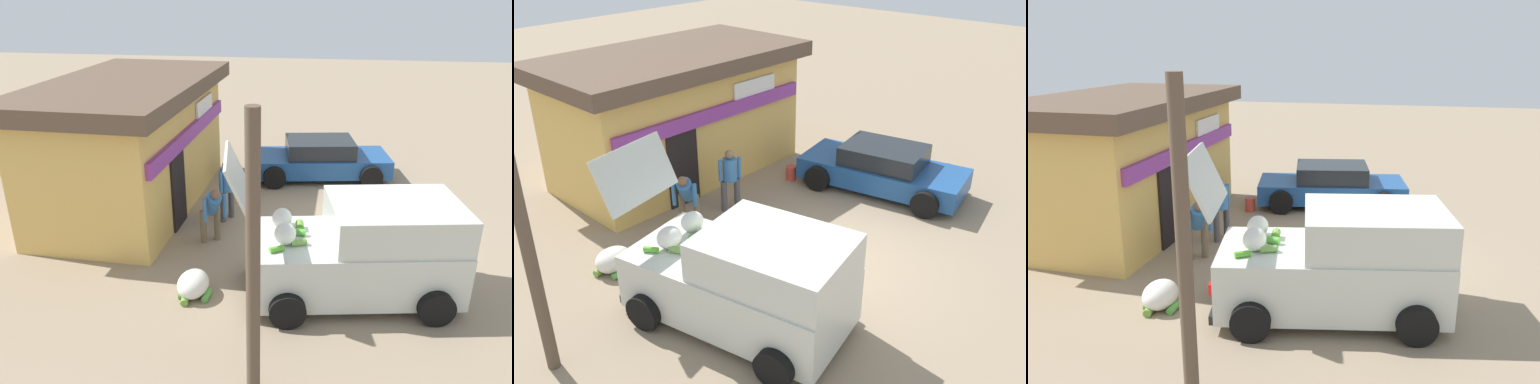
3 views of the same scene
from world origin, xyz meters
The scene contains 9 objects.
ground_plane centered at (0.00, 0.00, 0.00)m, with size 60.00×60.00×0.00m, color gray.
storefront_bar centered at (0.94, 5.79, 1.75)m, with size 7.07×3.97×3.39m.
delivery_van centered at (-2.64, -0.06, 0.95)m, with size 2.78×4.58×2.90m.
parked_sedan centered at (3.65, 0.89, 0.58)m, with size 2.62×4.43×1.22m.
vendor_standing centered at (0.25, 3.12, 0.91)m, with size 0.52×0.45×1.58m.
customer_bending centered at (-1.07, 3.20, 0.87)m, with size 0.70×0.65×1.46m.
unloaded_banana_pile centered at (-3.20, 3.11, 0.24)m, with size 0.83×0.69×0.51m.
paint_bucket centered at (2.57, 3.07, 0.19)m, with size 0.28×0.28×0.39m, color #BF3F33.
utility_pole centered at (-5.46, 1.59, 2.16)m, with size 0.20×0.20×4.32m, color brown.
Camera 2 is at (-8.39, -5.51, 6.60)m, focal length 39.28 mm.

